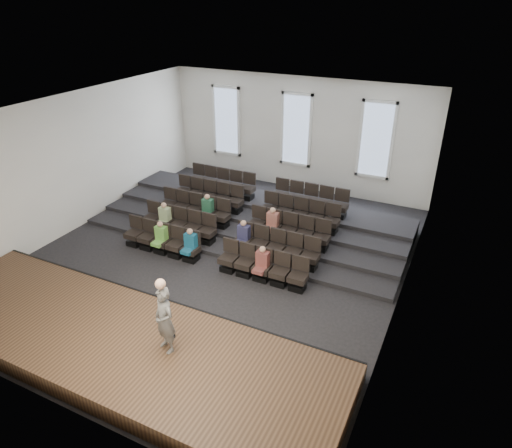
{
  "coord_description": "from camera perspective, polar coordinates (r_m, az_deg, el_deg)",
  "views": [
    {
      "loc": [
        7.03,
        -11.51,
        8.16
      ],
      "look_at": [
        1.18,
        0.5,
        1.3
      ],
      "focal_mm": 32.0,
      "sensor_mm": 36.0,
      "label": 1
    }
  ],
  "objects": [
    {
      "name": "wall_right",
      "position": [
        12.86,
        18.73,
        -0.48
      ],
      "size": [
        0.04,
        14.0,
        5.0
      ],
      "primitive_type": "cube",
      "color": "white",
      "rests_on": "ground"
    },
    {
      "name": "wall_left",
      "position": [
        18.3,
        -21.64,
        7.23
      ],
      "size": [
        0.04,
        14.0,
        5.0
      ],
      "primitive_type": "cube",
      "color": "white",
      "rests_on": "ground"
    },
    {
      "name": "windows",
      "position": [
        20.49,
        5.04,
        11.63
      ],
      "size": [
        8.44,
        0.1,
        3.24
      ],
      "color": "white",
      "rests_on": "wall_back"
    },
    {
      "name": "seating_rows",
      "position": [
        16.6,
        -2.09,
        0.39
      ],
      "size": [
        6.8,
        4.7,
        1.67
      ],
      "color": "black",
      "rests_on": "ground"
    },
    {
      "name": "stage_lip",
      "position": [
        13.37,
        -12.0,
        -9.78
      ],
      "size": [
        11.8,
        0.06,
        0.52
      ],
      "primitive_type": "cube",
      "color": "black",
      "rests_on": "ground"
    },
    {
      "name": "ceiling",
      "position": [
        13.85,
        -5.47,
        13.92
      ],
      "size": [
        12.0,
        14.0,
        0.02
      ],
      "primitive_type": "cube",
      "color": "white",
      "rests_on": "ground"
    },
    {
      "name": "audience",
      "position": [
        15.75,
        -5.37,
        -0.77
      ],
      "size": [
        4.85,
        2.64,
        1.1
      ],
      "color": "#65AB44",
      "rests_on": "seating_rows"
    },
    {
      "name": "risers",
      "position": [
        18.12,
        0.34,
        1.11
      ],
      "size": [
        11.8,
        4.8,
        0.6
      ],
      "color": "black",
      "rests_on": "ground"
    },
    {
      "name": "wall_back",
      "position": [
        20.61,
        5.09,
        11.14
      ],
      "size": [
        12.0,
        0.04,
        5.0
      ],
      "primitive_type": "cube",
      "color": "white",
      "rests_on": "ground"
    },
    {
      "name": "speaker",
      "position": [
        10.98,
        -11.36,
        -11.71
      ],
      "size": [
        0.74,
        0.62,
        1.72
      ],
      "primitive_type": "imported",
      "rotation": [
        0.0,
        0.0,
        -0.38
      ],
      "color": "#62605D",
      "rests_on": "stage"
    },
    {
      "name": "stage",
      "position": [
        12.37,
        -17.03,
        -14.02
      ],
      "size": [
        11.8,
        3.6,
        0.5
      ],
      "primitive_type": "cube",
      "color": "#503622",
      "rests_on": "ground"
    },
    {
      "name": "mic_stand",
      "position": [
        11.58,
        -10.79,
        -12.06
      ],
      "size": [
        0.24,
        0.24,
        1.43
      ],
      "color": "black",
      "rests_on": "stage"
    },
    {
      "name": "ground",
      "position": [
        15.76,
        -4.68,
        -4.1
      ],
      "size": [
        14.0,
        14.0,
        0.0
      ],
      "primitive_type": "plane",
      "color": "black",
      "rests_on": "ground"
    },
    {
      "name": "wall_front",
      "position": [
        10.08,
        -26.05,
        -10.2
      ],
      "size": [
        12.0,
        0.04,
        5.0
      ],
      "primitive_type": "cube",
      "color": "white",
      "rests_on": "ground"
    }
  ]
}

